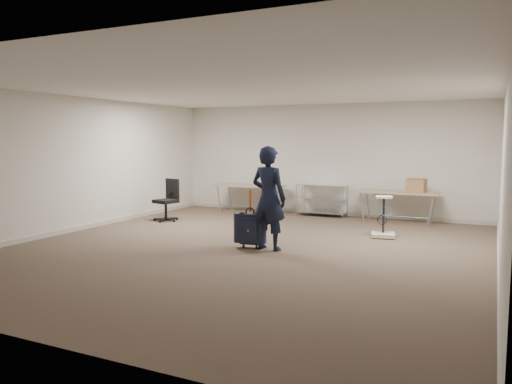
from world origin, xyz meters
The scene contains 10 objects.
ground centered at (0.00, 0.00, 0.00)m, with size 9.00×9.00×0.00m, color #413327.
room_shell centered at (0.00, 1.38, 0.05)m, with size 8.00×9.00×9.00m.
folding_table_left centered at (-1.90, 3.95, 0.68)m, with size 1.80×0.75×0.73m.
folding_table_right centered at (1.90, 3.95, 0.68)m, with size 1.80×0.75×0.73m.
wire_shelf centered at (0.00, 4.20, 0.44)m, with size 1.22×0.47×0.80m.
person centered at (0.38, 0.11, 0.90)m, with size 0.66×0.43×1.80m, color black.
suitcase centered at (0.04, 0.07, 0.35)m, with size 0.41×0.29×1.04m.
office_chair centered at (-3.07, 1.91, 0.30)m, with size 0.60×0.60×0.99m.
equipment_cart centered at (1.96, 2.07, 0.21)m, with size 0.52×0.52×0.81m.
cardboard_box centered at (2.29, 4.00, 0.88)m, with size 0.41×0.30×0.30m, color #9B7E48.
Camera 1 is at (3.89, -7.69, 1.91)m, focal length 35.00 mm.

